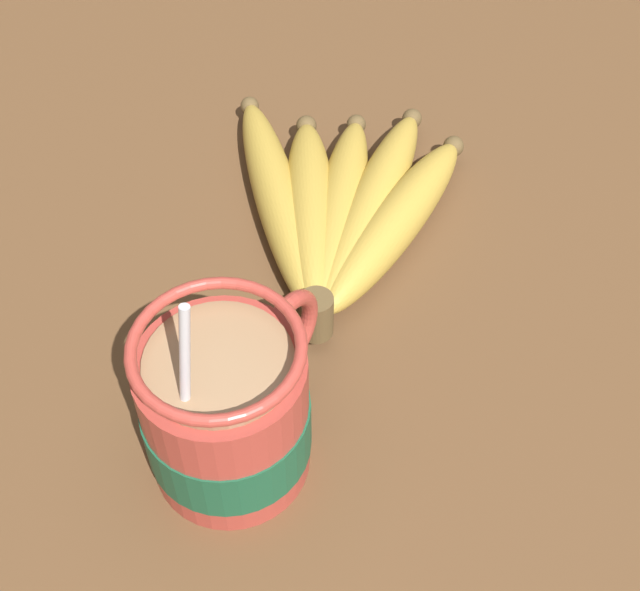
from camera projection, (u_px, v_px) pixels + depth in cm
name	position (u px, v px, depth cm)	size (l,w,h in cm)	color
table	(262.00, 344.00, 55.24)	(132.59, 132.59, 2.75)	brown
coffee_mug	(228.00, 412.00, 45.11)	(12.40, 8.63, 14.71)	#B23D33
banana_bunch	(339.00, 209.00, 58.60)	(21.33, 18.08, 4.00)	brown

